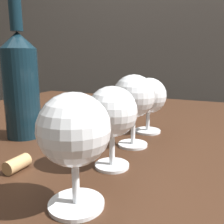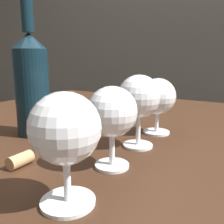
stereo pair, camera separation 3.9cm
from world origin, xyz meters
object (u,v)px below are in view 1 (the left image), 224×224
object	(u,v)px
wine_glass_chardonnay	(74,131)
wine_glass_port	(112,113)
wine_bottle	(21,83)
wine_glass_rose	(134,97)
wine_glass_merlot	(149,96)
cork	(17,164)

from	to	relation	value
wine_glass_chardonnay	wine_glass_port	distance (m)	0.12
wine_glass_chardonnay	wine_bottle	xyz separation A→B (m)	(-0.25, 0.18, 0.03)
wine_glass_chardonnay	wine_glass_rose	size ratio (longest dim) A/B	0.96
wine_glass_chardonnay	wine_glass_port	bearing A→B (deg)	93.42
wine_glass_merlot	wine_bottle	size ratio (longest dim) A/B	0.41
wine_glass_chardonnay	wine_glass_port	world-z (taller)	wine_glass_chardonnay
wine_glass_chardonnay	cork	size ratio (longest dim) A/B	3.30
wine_glass_merlot	cork	size ratio (longest dim) A/B	3.08
cork	wine_glass_port	bearing A→B (deg)	30.04
wine_glass_rose	wine_bottle	xyz separation A→B (m)	(-0.24, -0.04, 0.02)
wine_glass_port	cork	size ratio (longest dim) A/B	3.16
wine_glass_chardonnay	wine_glass_rose	world-z (taller)	wine_glass_rose
wine_glass_chardonnay	wine_glass_rose	distance (m)	0.23
wine_glass_rose	wine_glass_merlot	size ratio (longest dim) A/B	1.11
wine_glass_rose	wine_glass_merlot	xyz separation A→B (m)	(-0.00, 0.10, -0.01)
wine_glass_port	wine_bottle	distance (m)	0.26
wine_bottle	cork	distance (m)	0.21
wine_glass_chardonnay	wine_bottle	size ratio (longest dim) A/B	0.44
wine_glass_merlot	cork	xyz separation A→B (m)	(-0.13, -0.29, -0.08)
wine_glass_chardonnay	wine_glass_merlot	distance (m)	0.33
wine_glass_port	cork	distance (m)	0.17
wine_glass_port	wine_glass_rose	bearing A→B (deg)	91.96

